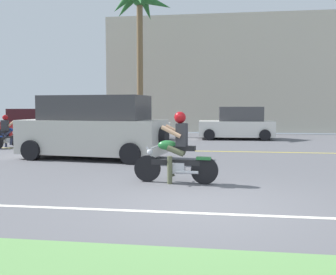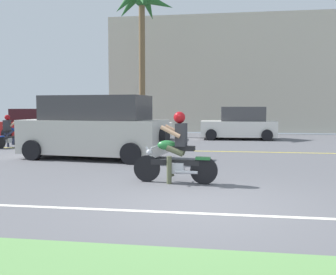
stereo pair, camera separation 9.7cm
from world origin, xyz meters
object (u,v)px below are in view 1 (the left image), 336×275
Objects in this scene: motorcyclist at (176,153)px; parked_car_2 at (237,124)px; suv_nearby at (94,128)px; motorcyclist_distant at (7,134)px; palm_tree_0 at (139,12)px; parked_car_0 at (38,124)px; parked_car_1 at (127,126)px.

motorcyclist is 12.08m from parked_car_2.
suv_nearby reaches higher than motorcyclist_distant.
motorcyclist is 14.84m from palm_tree_0.
palm_tree_0 is at bearing 20.83° from parked_car_0.
parked_car_1 is at bearing 109.43° from motorcyclist.
suv_nearby is 3.06× the size of motorcyclist_distant.
suv_nearby reaches higher than parked_car_2.
motorcyclist is at bearing -74.30° from palm_tree_0.
motorcyclist is at bearing -49.41° from suv_nearby.
motorcyclist is 14.08m from parked_car_0.
suv_nearby is 1.20× the size of parked_car_0.
parked_car_1 is (-0.69, 7.23, -0.28)m from suv_nearby.
motorcyclist_distant is (-9.58, -5.50, -0.20)m from parked_car_2.
palm_tree_0 is (-0.49, 9.29, 5.90)m from suv_nearby.
parked_car_2 reaches higher than motorcyclist_distant.
motorcyclist_distant is (-7.85, 6.45, -0.10)m from motorcyclist.
motorcyclist_distant is at bearing -131.90° from parked_car_1.
parked_car_0 is 8.24m from palm_tree_0.
motorcyclist_distant is at bearing -150.13° from parked_car_2.
parked_car_1 is (-3.85, 10.91, 0.04)m from motorcyclist.
suv_nearby reaches higher than parked_car_0.
motorcyclist reaches higher than motorcyclist_distant.
parked_car_2 is 8.21m from palm_tree_0.
motorcyclist is at bearing -98.25° from parked_car_2.
parked_car_0 is at bearing 101.29° from motorcyclist_distant.
motorcyclist is at bearing -39.40° from motorcyclist_distant.
palm_tree_0 is (5.12, 1.95, 6.16)m from parked_car_0.
parked_car_2 is at bearing -10.72° from palm_tree_0.
parked_car_0 is (-8.76, 11.02, 0.06)m from motorcyclist.
parked_car_2 reaches higher than parked_car_1.
motorcyclist is 0.38× the size of suv_nearby.
parked_car_2 is at bearing 29.87° from motorcyclist_distant.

